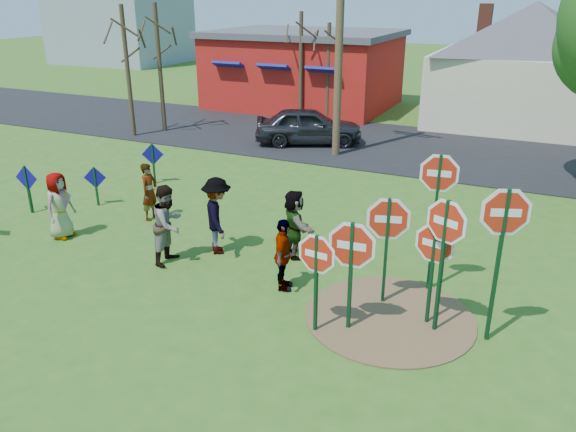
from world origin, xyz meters
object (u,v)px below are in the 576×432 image
at_px(stop_sign_a, 317,262).
at_px(stop_sign_d, 503,227).
at_px(person_a, 59,205).
at_px(utility_pole, 340,22).
at_px(stop_sign_c, 445,237).
at_px(person_b, 149,192).
at_px(suv, 309,126).
at_px(stop_sign_b, 438,188).

bearing_deg(stop_sign_a, stop_sign_d, 26.68).
xyz_separation_m(person_a, utility_pole, (3.57, 10.04, 3.93)).
distance_m(stop_sign_c, stop_sign_d, 0.95).
relative_size(stop_sign_d, person_a, 1.76).
xyz_separation_m(stop_sign_a, person_a, (-7.37, 1.24, -0.54)).
relative_size(person_b, suv, 0.37).
relative_size(stop_sign_b, stop_sign_c, 1.13).
bearing_deg(stop_sign_b, person_a, 178.07).
relative_size(stop_sign_b, person_b, 1.95).
bearing_deg(stop_sign_b, suv, 115.39).
bearing_deg(utility_pole, stop_sign_d, -56.87).
height_order(stop_sign_d, suv, stop_sign_d).
bearing_deg(person_a, utility_pole, -23.52).
relative_size(stop_sign_b, suv, 0.72).
bearing_deg(stop_sign_c, stop_sign_d, 31.20).
height_order(suv, utility_pole, utility_pole).
bearing_deg(utility_pole, person_b, -105.98).
distance_m(stop_sign_c, utility_pole, 12.21).
bearing_deg(stop_sign_a, utility_pole, 115.24).
distance_m(stop_sign_a, suv, 13.50).
relative_size(person_b, utility_pole, 0.17).
height_order(stop_sign_a, utility_pole, utility_pole).
bearing_deg(person_a, stop_sign_a, -103.50).
distance_m(stop_sign_b, stop_sign_c, 1.58).
xyz_separation_m(person_a, person_b, (1.25, 1.93, -0.07)).
height_order(person_b, suv, person_b).
bearing_deg(stop_sign_b, stop_sign_a, -131.89).
bearing_deg(stop_sign_d, suv, 105.27).
xyz_separation_m(stop_sign_b, person_b, (-7.66, 0.76, -1.45)).
xyz_separation_m(stop_sign_c, utility_pole, (-5.78, 10.35, 2.90)).
height_order(stop_sign_b, utility_pole, utility_pole).
bearing_deg(utility_pole, person_a, -109.57).
xyz_separation_m(stop_sign_b, utility_pole, (-5.34, 8.87, 2.55)).
height_order(stop_sign_c, utility_pole, utility_pole).
height_order(stop_sign_b, stop_sign_d, stop_sign_b).
bearing_deg(person_a, stop_sign_c, -95.85).
bearing_deg(stop_sign_c, person_a, -158.25).
height_order(person_a, utility_pole, utility_pole).
height_order(stop_sign_a, person_b, stop_sign_a).
distance_m(stop_sign_d, utility_pole, 12.49).
height_order(stop_sign_a, person_a, stop_sign_a).
bearing_deg(person_b, suv, -7.19).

